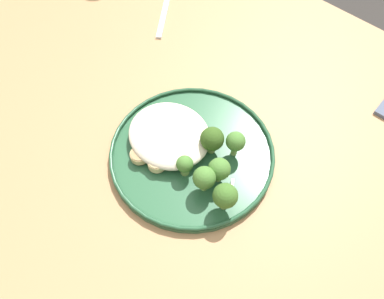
{
  "coord_description": "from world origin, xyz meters",
  "views": [
    {
      "loc": [
        0.25,
        -0.29,
        1.33
      ],
      "look_at": [
        0.01,
        -0.03,
        0.76
      ],
      "focal_mm": 35.95,
      "sensor_mm": 36.0,
      "label": 1
    }
  ],
  "objects_px": {
    "seared_scallop_right_edge": "(169,137)",
    "broccoli_floret_tall_stalk": "(236,142)",
    "broccoli_floret_near_rim": "(219,169)",
    "dinner_fork": "(165,8)",
    "broccoli_floret_split_head": "(204,178)",
    "seared_scallop_center_golden": "(193,149)",
    "seared_scallop_large_seared": "(139,155)",
    "broccoli_floret_front_edge": "(225,196)",
    "seared_scallop_on_noodles": "(157,163)",
    "seared_scallop_tilted_round": "(151,137)",
    "broccoli_floret_left_leaning": "(210,141)",
    "seared_scallop_half_hidden": "(168,128)",
    "dinner_plate": "(192,153)",
    "broccoli_floret_rear_charred": "(185,165)"
  },
  "relations": [
    {
      "from": "seared_scallop_right_edge",
      "to": "broccoli_floret_left_leaning",
      "type": "xyz_separation_m",
      "value": [
        0.07,
        0.03,
        0.02
      ]
    },
    {
      "from": "seared_scallop_center_golden",
      "to": "broccoli_floret_rear_charred",
      "type": "xyz_separation_m",
      "value": [
        0.02,
        -0.04,
        0.02
      ]
    },
    {
      "from": "dinner_plate",
      "to": "broccoli_floret_left_leaning",
      "type": "height_order",
      "value": "broccoli_floret_left_leaning"
    },
    {
      "from": "broccoli_floret_near_rim",
      "to": "seared_scallop_center_golden",
      "type": "bearing_deg",
      "value": 170.55
    },
    {
      "from": "seared_scallop_on_noodles",
      "to": "dinner_fork",
      "type": "bearing_deg",
      "value": 132.47
    },
    {
      "from": "dinner_plate",
      "to": "dinner_fork",
      "type": "bearing_deg",
      "value": 140.97
    },
    {
      "from": "seared_scallop_on_noodles",
      "to": "broccoli_floret_left_leaning",
      "type": "height_order",
      "value": "broccoli_floret_left_leaning"
    },
    {
      "from": "seared_scallop_center_golden",
      "to": "seared_scallop_on_noodles",
      "type": "xyz_separation_m",
      "value": [
        -0.03,
        -0.06,
        0.0
      ]
    },
    {
      "from": "seared_scallop_large_seared",
      "to": "broccoli_floret_left_leaning",
      "type": "height_order",
      "value": "broccoli_floret_left_leaning"
    },
    {
      "from": "seared_scallop_center_golden",
      "to": "broccoli_floret_split_head",
      "type": "bearing_deg",
      "value": -34.23
    },
    {
      "from": "seared_scallop_tilted_round",
      "to": "seared_scallop_large_seared",
      "type": "bearing_deg",
      "value": -71.99
    },
    {
      "from": "seared_scallop_center_golden",
      "to": "broccoli_floret_rear_charred",
      "type": "distance_m",
      "value": 0.05
    },
    {
      "from": "broccoli_floret_split_head",
      "to": "seared_scallop_right_edge",
      "type": "bearing_deg",
      "value": 164.29
    },
    {
      "from": "seared_scallop_large_seared",
      "to": "broccoli_floret_near_rim",
      "type": "bearing_deg",
      "value": 25.74
    },
    {
      "from": "seared_scallop_half_hidden",
      "to": "broccoli_floret_rear_charred",
      "type": "height_order",
      "value": "broccoli_floret_rear_charred"
    },
    {
      "from": "seared_scallop_large_seared",
      "to": "seared_scallop_on_noodles",
      "type": "distance_m",
      "value": 0.03
    },
    {
      "from": "seared_scallop_large_seared",
      "to": "dinner_fork",
      "type": "bearing_deg",
      "value": 128.19
    },
    {
      "from": "seared_scallop_center_golden",
      "to": "broccoli_floret_near_rim",
      "type": "distance_m",
      "value": 0.07
    },
    {
      "from": "broccoli_floret_split_head",
      "to": "dinner_fork",
      "type": "bearing_deg",
      "value": 141.99
    },
    {
      "from": "dinner_plate",
      "to": "broccoli_floret_split_head",
      "type": "xyz_separation_m",
      "value": [
        0.06,
        -0.04,
        0.04
      ]
    },
    {
      "from": "broccoli_floret_split_head",
      "to": "seared_scallop_tilted_round",
      "type": "bearing_deg",
      "value": 176.16
    },
    {
      "from": "seared_scallop_right_edge",
      "to": "dinner_fork",
      "type": "height_order",
      "value": "seared_scallop_right_edge"
    },
    {
      "from": "seared_scallop_tilted_round",
      "to": "broccoli_floret_left_leaning",
      "type": "relative_size",
      "value": 0.45
    },
    {
      "from": "seared_scallop_large_seared",
      "to": "broccoli_floret_front_edge",
      "type": "distance_m",
      "value": 0.17
    },
    {
      "from": "broccoli_floret_left_leaning",
      "to": "broccoli_floret_tall_stalk",
      "type": "bearing_deg",
      "value": 38.89
    },
    {
      "from": "seared_scallop_half_hidden",
      "to": "dinner_fork",
      "type": "height_order",
      "value": "seared_scallop_half_hidden"
    },
    {
      "from": "seared_scallop_large_seared",
      "to": "seared_scallop_right_edge",
      "type": "bearing_deg",
      "value": 78.9
    },
    {
      "from": "broccoli_floret_left_leaning",
      "to": "broccoli_floret_front_edge",
      "type": "bearing_deg",
      "value": -36.88
    },
    {
      "from": "seared_scallop_half_hidden",
      "to": "broccoli_floret_rear_charred",
      "type": "relative_size",
      "value": 0.78
    },
    {
      "from": "broccoli_floret_near_rim",
      "to": "dinner_fork",
      "type": "bearing_deg",
      "value": 145.36
    },
    {
      "from": "seared_scallop_center_golden",
      "to": "broccoli_floret_tall_stalk",
      "type": "distance_m",
      "value": 0.08
    },
    {
      "from": "seared_scallop_tilted_round",
      "to": "broccoli_floret_tall_stalk",
      "type": "bearing_deg",
      "value": 31.56
    },
    {
      "from": "broccoli_floret_front_edge",
      "to": "broccoli_floret_near_rim",
      "type": "bearing_deg",
      "value": 139.84
    },
    {
      "from": "seared_scallop_half_hidden",
      "to": "broccoli_floret_rear_charred",
      "type": "bearing_deg",
      "value": -28.18
    },
    {
      "from": "broccoli_floret_left_leaning",
      "to": "broccoli_floret_rear_charred",
      "type": "height_order",
      "value": "broccoli_floret_left_leaning"
    },
    {
      "from": "seared_scallop_on_noodles",
      "to": "seared_scallop_tilted_round",
      "type": "height_order",
      "value": "seared_scallop_on_noodles"
    },
    {
      "from": "seared_scallop_large_seared",
      "to": "seared_scallop_tilted_round",
      "type": "distance_m",
      "value": 0.04
    },
    {
      "from": "seared_scallop_on_noodles",
      "to": "broccoli_floret_split_head",
      "type": "height_order",
      "value": "broccoli_floret_split_head"
    },
    {
      "from": "seared_scallop_right_edge",
      "to": "seared_scallop_on_noodles",
      "type": "bearing_deg",
      "value": -67.87
    },
    {
      "from": "dinner_plate",
      "to": "broccoli_floret_rear_charred",
      "type": "height_order",
      "value": "broccoli_floret_rear_charred"
    },
    {
      "from": "broccoli_floret_left_leaning",
      "to": "dinner_fork",
      "type": "xyz_separation_m",
      "value": [
        -0.34,
        0.23,
        -0.04
      ]
    },
    {
      "from": "seared_scallop_tilted_round",
      "to": "broccoli_floret_tall_stalk",
      "type": "xyz_separation_m",
      "value": [
        0.13,
        0.08,
        0.03
      ]
    },
    {
      "from": "dinner_fork",
      "to": "broccoli_floret_front_edge",
      "type": "bearing_deg",
      "value": -35.19
    },
    {
      "from": "broccoli_floret_near_rim",
      "to": "seared_scallop_on_noodles",
      "type": "bearing_deg",
      "value": -150.84
    },
    {
      "from": "seared_scallop_right_edge",
      "to": "broccoli_floret_tall_stalk",
      "type": "xyz_separation_m",
      "value": [
        0.1,
        0.06,
        0.03
      ]
    },
    {
      "from": "broccoli_floret_front_edge",
      "to": "broccoli_floret_tall_stalk",
      "type": "xyz_separation_m",
      "value": [
        -0.05,
        0.09,
        -0.0
      ]
    },
    {
      "from": "broccoli_floret_split_head",
      "to": "dinner_plate",
      "type": "bearing_deg",
      "value": 147.73
    },
    {
      "from": "seared_scallop_half_hidden",
      "to": "dinner_fork",
      "type": "xyz_separation_m",
      "value": [
        -0.25,
        0.25,
        -0.02
      ]
    },
    {
      "from": "seared_scallop_large_seared",
      "to": "broccoli_floret_near_rim",
      "type": "height_order",
      "value": "broccoli_floret_near_rim"
    },
    {
      "from": "seared_scallop_large_seared",
      "to": "broccoli_floret_tall_stalk",
      "type": "height_order",
      "value": "broccoli_floret_tall_stalk"
    }
  ]
}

